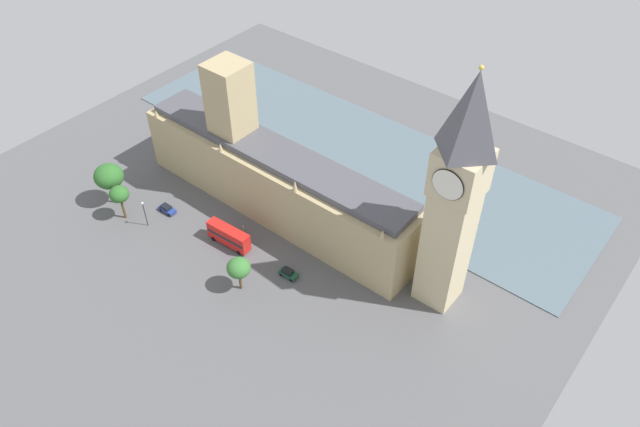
% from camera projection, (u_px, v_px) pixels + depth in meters
% --- Properties ---
extents(ground_plane, '(141.50, 141.50, 0.00)m').
position_uv_depth(ground_plane, '(274.00, 214.00, 141.80)').
color(ground_plane, '#565659').
extents(river_thames, '(36.60, 127.35, 0.25)m').
position_uv_depth(river_thames, '(353.00, 151.00, 159.48)').
color(river_thames, slate).
rests_on(river_thames, ground).
extents(parliament_building, '(13.36, 71.50, 33.40)m').
position_uv_depth(parliament_building, '(272.00, 176.00, 137.34)').
color(parliament_building, tan).
rests_on(parliament_building, ground).
extents(clock_tower, '(8.56, 8.56, 51.58)m').
position_uv_depth(clock_tower, '(456.00, 194.00, 106.05)').
color(clock_tower, '#CCBA8E').
rests_on(clock_tower, ground).
extents(car_blue_by_river_gate, '(2.02, 4.33, 1.74)m').
position_uv_depth(car_blue_by_river_gate, '(167.00, 209.00, 141.79)').
color(car_blue_by_river_gate, navy).
rests_on(car_blue_by_river_gate, ground).
extents(double_decker_bus_kerbside, '(3.17, 10.63, 4.75)m').
position_uv_depth(double_decker_bus_kerbside, '(229.00, 236.00, 132.73)').
color(double_decker_bus_kerbside, red).
rests_on(double_decker_bus_kerbside, ground).
extents(car_dark_green_leading, '(2.19, 4.15, 1.74)m').
position_uv_depth(car_dark_green_leading, '(288.00, 273.00, 127.04)').
color(car_dark_green_leading, '#19472D').
rests_on(car_dark_green_leading, ground).
extents(pedestrian_trailing, '(0.69, 0.64, 1.65)m').
position_uv_depth(pedestrian_trailing, '(243.00, 229.00, 137.11)').
color(pedestrian_trailing, gray).
rests_on(pedestrian_trailing, ground).
extents(plane_tree_near_tower, '(6.71, 6.71, 10.78)m').
position_uv_depth(plane_tree_near_tower, '(109.00, 176.00, 139.51)').
color(plane_tree_near_tower, brown).
rests_on(plane_tree_near_tower, ground).
extents(plane_tree_far_end, '(4.44, 4.44, 8.95)m').
position_uv_depth(plane_tree_far_end, '(119.00, 194.00, 136.25)').
color(plane_tree_far_end, brown).
rests_on(plane_tree_far_end, ground).
extents(plane_tree_under_trees, '(4.82, 4.82, 8.14)m').
position_uv_depth(plane_tree_under_trees, '(239.00, 268.00, 121.14)').
color(plane_tree_under_trees, brown).
rests_on(plane_tree_under_trees, ground).
extents(street_lamp_opposite_hall, '(0.56, 0.56, 6.99)m').
position_uv_depth(street_lamp_opposite_hall, '(144.00, 210.00, 135.74)').
color(street_lamp_opposite_hall, black).
rests_on(street_lamp_opposite_hall, ground).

